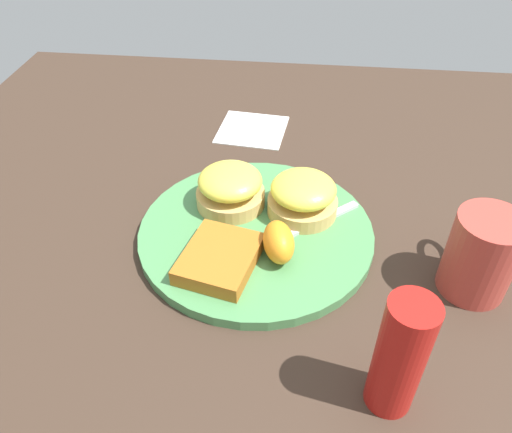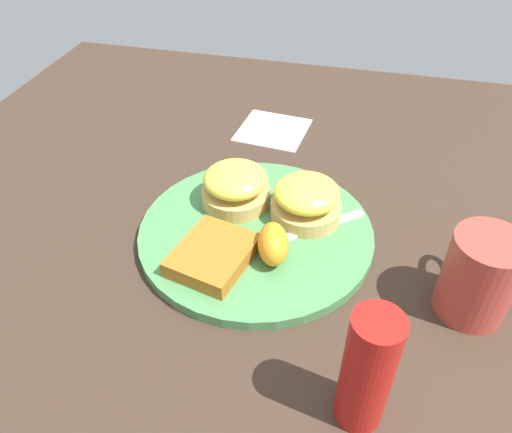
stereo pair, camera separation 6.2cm
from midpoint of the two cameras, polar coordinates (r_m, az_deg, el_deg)
ground_plane at (r=0.64m, az=-2.76°, el=-2.43°), size 1.10×1.10×0.00m
plate at (r=0.64m, az=-2.78°, el=-1.97°), size 0.30×0.30×0.01m
sandwich_benedict_left at (r=0.64m, az=2.65°, el=2.25°), size 0.09×0.09×0.06m
sandwich_benedict_right at (r=0.66m, az=-5.66°, el=3.17°), size 0.09×0.09×0.06m
hashbrown_patty at (r=0.58m, az=-7.24°, el=-4.91°), size 0.11×0.10×0.02m
orange_wedge at (r=0.58m, az=-0.44°, el=-3.07°), size 0.07×0.05×0.04m
fork at (r=0.61m, az=-0.09°, el=-2.67°), size 0.15×0.18×0.00m
cup at (r=0.59m, az=21.63°, el=-4.15°), size 0.11×0.08×0.10m
napkin at (r=0.86m, az=-2.54°, el=9.88°), size 0.12×0.12×0.00m
condiment_bottle at (r=0.45m, az=12.25°, el=-15.61°), size 0.04×0.04×0.13m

